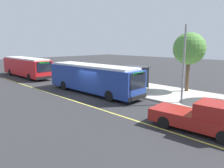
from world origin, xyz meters
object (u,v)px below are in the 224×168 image
transit_bus_second (26,66)px  route_sign_post (137,76)px  pedestrian_commuter (144,83)px  transit_bus_main (93,78)px  waiting_bench (136,83)px  pickup_truck (201,118)px

transit_bus_second → route_sign_post: (19.67, 2.55, 0.34)m
pedestrian_commuter → route_sign_post: bearing=-92.1°
transit_bus_main → waiting_bench: (1.75, 4.88, -0.98)m
pickup_truck → waiting_bench: 12.36m
transit_bus_second → waiting_bench: 18.29m
transit_bus_main → pedestrian_commuter: 5.29m
transit_bus_main → route_sign_post: 4.57m
waiting_bench → route_sign_post: (2.11, -2.45, 1.32)m
route_sign_post → pedestrian_commuter: size_ratio=1.66×
pickup_truck → waiting_bench: size_ratio=3.47×
route_sign_post → pedestrian_commuter: 1.39m
waiting_bench → route_sign_post: 3.50m
transit_bus_main → pedestrian_commuter: bearing=42.2°
transit_bus_main → pedestrian_commuter: (3.90, 3.54, -0.50)m
transit_bus_main → pickup_truck: size_ratio=2.10×
transit_bus_second → route_sign_post: bearing=7.4°
pickup_truck → transit_bus_second: bearing=176.2°
pedestrian_commuter → waiting_bench: bearing=148.0°
waiting_bench → pedestrian_commuter: bearing=-32.0°
waiting_bench → pedestrian_commuter: size_ratio=0.95×
transit_bus_second → waiting_bench: (17.56, 5.01, -0.99)m
transit_bus_second → waiting_bench: bearing=15.9°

